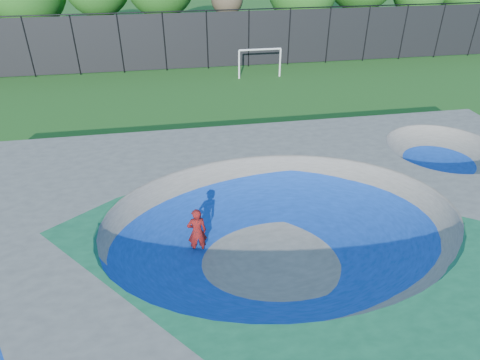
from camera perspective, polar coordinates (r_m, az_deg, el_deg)
name	(u,v)px	position (r m, az deg, el deg)	size (l,w,h in m)	color
ground	(280,255)	(13.85, 5.32, -9.95)	(120.00, 120.00, 0.00)	#1D5216
skate_deck	(281,237)	(13.37, 5.47, -7.51)	(22.00, 14.00, 1.50)	gray
skater	(197,232)	(13.42, -5.75, -6.89)	(0.61, 0.40, 1.68)	red
skateboard	(198,252)	(13.93, -5.58, -9.53)	(0.78, 0.22, 0.05)	black
soccer_goal	(260,58)	(29.99, 2.67, 15.98)	(2.96, 0.12, 1.96)	white
fence	(207,39)	(31.97, -4.40, 18.24)	(48.09, 0.09, 4.04)	black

